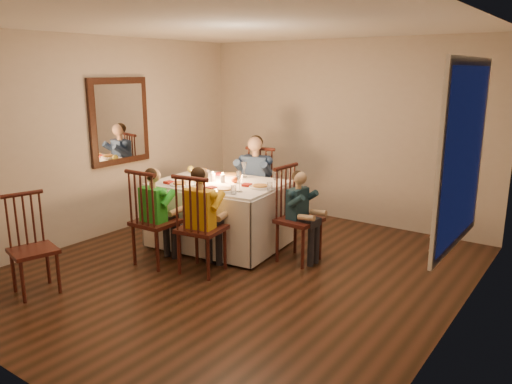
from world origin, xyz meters
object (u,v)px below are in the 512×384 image
Objects in this scene: adult at (255,227)px; chair_near_left at (158,263)px; dining_table at (219,200)px; chair_end at (298,260)px; chair_extra at (38,292)px; child_green at (158,263)px; child_yellow at (203,271)px; chair_near_right at (203,271)px; chair_adult at (255,227)px; child_teal at (298,260)px; serving_bowl at (201,172)px.

chair_near_left is at bearing -107.47° from adult.
chair_near_left is at bearing -108.22° from dining_table.
chair_end is at bearing -46.20° from adult.
child_green is at bearing -3.42° from chair_extra.
child_yellow is at bearing -21.48° from chair_extra.
chair_adult is at bearing -83.11° from chair_near_right.
chair_near_right is 0.00m from child_yellow.
chair_end is 0.00m from child_teal.
chair_near_left is 1.31m from chair_extra.
child_yellow is 1.62m from serving_bowl.
adult reaches higher than chair_end.
chair_near_left is at bearing -74.17° from serving_bowl.
dining_table is at bearing -98.99° from chair_adult.
child_green is at bearing 131.15° from chair_end.
dining_table is 1.30× the size of adult.
adult reaches higher than child_green.
dining_table is 1.51× the size of chair_adult.
adult is (-0.46, 1.64, 0.00)m from chair_near_right.
serving_bowl is (-0.52, 0.26, 0.26)m from dining_table.
chair_near_right is 1.14m from child_teal.
serving_bowl reaches higher than chair_end.
dining_table is 1.43× the size of child_yellow.
chair_adult is 1.71m from child_yellow.
chair_extra is 0.90× the size of child_green.
dining_table reaches higher than child_teal.
dining_table is at bearing -103.48° from chair_near_left.
dining_table is 1.05m from child_yellow.
chair_near_right is at bearing -48.71° from serving_bowl.
chair_near_right is at bearing 180.00° from child_yellow.
adult is at bearing -95.51° from chair_near_left.
child_teal is (1.16, -0.75, 0.00)m from chair_adult.
chair_adult is 1.76m from chair_near_left.
chair_near_right is 0.60m from child_green.
chair_adult is 1.76m from child_green.
chair_near_left is 1.00× the size of child_green.
chair_adult is at bearing 4.54° from chair_extra.
adult is at bearing -83.11° from chair_near_right.
child_green reaches higher than chair_near_left.
dining_table is 1.24m from chair_end.
chair_near_right is 1.00× the size of chair_end.
chair_end is 1.64m from child_green.
chair_near_right is at bearing -87.71° from adult.
child_green reaches higher than chair_end.
child_teal is (0.00, 0.00, 0.00)m from chair_end.
serving_bowl is at bearing 12.71° from chair_extra.
serving_bowl reaches higher than dining_table.
child_green is 1.05× the size of child_teal.
chair_near_left is 1.00× the size of chair_near_right.
chair_near_left is 1.64m from child_teal.
child_green is (0.40, 1.25, 0.00)m from chair_extra.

